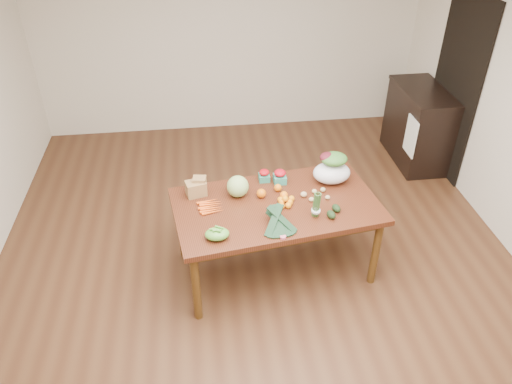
{
  "coord_description": "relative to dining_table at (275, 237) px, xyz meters",
  "views": [
    {
      "loc": [
        -0.46,
        -3.42,
        3.31
      ],
      "look_at": [
        -0.02,
        0.0,
        0.91
      ],
      "focal_mm": 35.0,
      "sensor_mm": 36.0,
      "label": 1
    }
  ],
  "objects": [
    {
      "name": "floor",
      "position": [
        -0.16,
        -0.02,
        -0.38
      ],
      "size": [
        6.0,
        6.0,
        0.0
      ],
      "primitive_type": "plane",
      "color": "#4F301B",
      "rests_on": "ground"
    },
    {
      "name": "room_walls",
      "position": [
        -0.16,
        -0.02,
        0.97
      ],
      "size": [
        5.02,
        6.02,
        2.7
      ],
      "color": "beige",
      "rests_on": "floor"
    },
    {
      "name": "dining_table",
      "position": [
        0.0,
        0.0,
        0.0
      ],
      "size": [
        1.89,
        1.22,
        0.75
      ],
      "primitive_type": "cube",
      "rotation": [
        0.0,
        0.0,
        0.14
      ],
      "color": "#532513",
      "rests_on": "floor"
    },
    {
      "name": "doorway_dark",
      "position": [
        2.32,
        1.58,
        0.68
      ],
      "size": [
        0.02,
        1.0,
        2.1
      ],
      "primitive_type": "cube",
      "color": "black",
      "rests_on": "floor"
    },
    {
      "name": "cabinet",
      "position": [
        2.06,
        1.77,
        0.1
      ],
      "size": [
        0.52,
        1.02,
        0.94
      ],
      "primitive_type": "cube",
      "color": "black",
      "rests_on": "floor"
    },
    {
      "name": "dish_towel",
      "position": [
        1.8,
        1.38,
        0.18
      ],
      "size": [
        0.02,
        0.28,
        0.45
      ],
      "primitive_type": "cube",
      "color": "white",
      "rests_on": "cabinet"
    },
    {
      "name": "paper_bag",
      "position": [
        -0.69,
        0.23,
        0.46
      ],
      "size": [
        0.25,
        0.22,
        0.16
      ],
      "primitive_type": null,
      "rotation": [
        0.0,
        0.0,
        0.14
      ],
      "color": "#966743",
      "rests_on": "dining_table"
    },
    {
      "name": "cabbage",
      "position": [
        -0.32,
        0.17,
        0.47
      ],
      "size": [
        0.19,
        0.19,
        0.19
      ],
      "primitive_type": "sphere",
      "color": "#A1C06E",
      "rests_on": "dining_table"
    },
    {
      "name": "strawberry_basket_a",
      "position": [
        -0.05,
        0.38,
        0.42
      ],
      "size": [
        0.11,
        0.11,
        0.09
      ],
      "primitive_type": null,
      "rotation": [
        0.0,
        0.0,
        0.14
      ],
      "color": "#AF0B18",
      "rests_on": "dining_table"
    },
    {
      "name": "strawberry_basket_b",
      "position": [
        0.09,
        0.33,
        0.43
      ],
      "size": [
        0.13,
        0.13,
        0.1
      ],
      "primitive_type": null,
      "rotation": [
        0.0,
        0.0,
        0.14
      ],
      "color": "red",
      "rests_on": "dining_table"
    },
    {
      "name": "orange_a",
      "position": [
        -0.12,
        0.12,
        0.42
      ],
      "size": [
        0.08,
        0.08,
        0.08
      ],
      "primitive_type": "sphere",
      "color": "orange",
      "rests_on": "dining_table"
    },
    {
      "name": "orange_b",
      "position": [
        0.04,
        0.19,
        0.41
      ],
      "size": [
        0.07,
        0.07,
        0.07
      ],
      "primitive_type": "sphere",
      "color": "orange",
      "rests_on": "dining_table"
    },
    {
      "name": "orange_c",
      "position": [
        0.08,
        0.07,
        0.41
      ],
      "size": [
        0.07,
        0.07,
        0.07
      ],
      "primitive_type": "sphere",
      "color": "orange",
      "rests_on": "dining_table"
    },
    {
      "name": "mandarin_cluster",
      "position": [
        0.07,
        -0.01,
        0.42
      ],
      "size": [
        0.2,
        0.2,
        0.09
      ],
      "primitive_type": null,
      "rotation": [
        0.0,
        0.0,
        0.14
      ],
      "color": "orange",
      "rests_on": "dining_table"
    },
    {
      "name": "carrots",
      "position": [
        -0.57,
        0.02,
        0.39
      ],
      "size": [
        0.25,
        0.24,
        0.03
      ],
      "primitive_type": null,
      "rotation": [
        0.0,
        0.0,
        0.14
      ],
      "color": "#FC5915",
      "rests_on": "dining_table"
    },
    {
      "name": "snap_pea_bag",
      "position": [
        -0.54,
        -0.4,
        0.42
      ],
      "size": [
        0.19,
        0.15,
        0.09
      ],
      "primitive_type": "ellipsoid",
      "color": "#55B23C",
      "rests_on": "dining_table"
    },
    {
      "name": "kale_bunch",
      "position": [
        -0.03,
        -0.36,
        0.45
      ],
      "size": [
        0.37,
        0.44,
        0.16
      ],
      "primitive_type": null,
      "rotation": [
        0.0,
        0.0,
        0.14
      ],
      "color": "black",
      "rests_on": "dining_table"
    },
    {
      "name": "asparagus_bundle",
      "position": [
        0.3,
        -0.22,
        0.5
      ],
      "size": [
        0.1,
        0.13,
        0.26
      ],
      "primitive_type": null,
      "rotation": [
        0.15,
        0.0,
        0.14
      ],
      "color": "#406D32",
      "rests_on": "dining_table"
    },
    {
      "name": "potato_a",
      "position": [
        0.26,
        0.08,
        0.4
      ],
      "size": [
        0.06,
        0.05,
        0.05
      ],
      "primitive_type": "ellipsoid",
      "color": "tan",
      "rests_on": "dining_table"
    },
    {
      "name": "potato_b",
      "position": [
        0.31,
        -0.0,
        0.4
      ],
      "size": [
        0.05,
        0.04,
        0.04
      ],
      "primitive_type": "ellipsoid",
      "color": "#DAC57E",
      "rests_on": "dining_table"
    },
    {
      "name": "potato_c",
      "position": [
        0.44,
        0.13,
        0.4
      ],
      "size": [
        0.05,
        0.04,
        0.04
      ],
      "primitive_type": "ellipsoid",
      "color": "tan",
      "rests_on": "dining_table"
    },
    {
      "name": "potato_d",
      "position": [
        0.36,
        0.12,
        0.39
      ],
      "size": [
        0.05,
        0.04,
        0.04
      ],
      "primitive_type": "ellipsoid",
      "color": "#CABB74",
      "rests_on": "dining_table"
    },
    {
      "name": "potato_e",
      "position": [
        0.46,
        0.01,
        0.39
      ],
      "size": [
        0.05,
        0.04,
        0.04
      ],
      "primitive_type": "ellipsoid",
      "color": "#D9B77D",
      "rests_on": "dining_table"
    },
    {
      "name": "avocado_a",
      "position": [
        0.42,
        -0.25,
        0.41
      ],
      "size": [
        0.09,
        0.11,
        0.06
      ],
      "primitive_type": "ellipsoid",
      "rotation": [
        0.0,
        0.0,
        0.3
      ],
      "color": "black",
      "rests_on": "dining_table"
    },
    {
      "name": "avocado_b",
      "position": [
        0.49,
        -0.17,
        0.41
      ],
      "size": [
        0.09,
        0.11,
        0.06
      ],
      "primitive_type": "ellipsoid",
      "rotation": [
        0.0,
        0.0,
        0.3
      ],
      "color": "black",
      "rests_on": "dining_table"
    },
    {
      "name": "salad_bag",
      "position": [
        0.56,
        0.28,
        0.51
      ],
      "size": [
        0.38,
        0.31,
        0.27
      ],
      "primitive_type": null,
      "rotation": [
        0.0,
        0.0,
        0.14
      ],
      "color": "white",
      "rests_on": "dining_table"
    }
  ]
}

